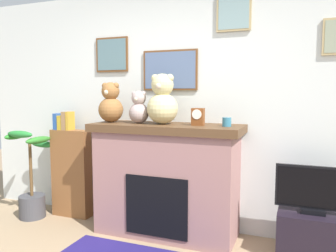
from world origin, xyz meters
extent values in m
cube|color=silver|center=(0.00, 2.00, 1.30)|extent=(5.20, 0.12, 2.60)
cube|color=brown|center=(-0.09, 1.93, 1.72)|extent=(0.62, 0.02, 0.43)
cube|color=slate|center=(-0.09, 1.91, 1.72)|extent=(0.58, 0.00, 0.39)
cube|color=tan|center=(0.59, 1.93, 2.27)|extent=(0.34, 0.02, 0.37)
cube|color=#81A1A4|center=(0.59, 1.91, 2.27)|extent=(0.30, 0.00, 0.33)
cube|color=brown|center=(-0.81, 1.93, 1.91)|extent=(0.41, 0.02, 0.39)
cube|color=slate|center=(-0.81, 1.91, 1.91)|extent=(0.37, 0.00, 0.35)
cube|color=#976965|center=(-0.03, 1.67, 0.54)|extent=(1.44, 0.55, 1.08)
cube|color=#533720|center=(-0.03, 1.67, 1.12)|extent=(1.56, 0.61, 0.08)
cube|color=black|center=(-0.03, 1.39, 0.38)|extent=(0.65, 0.02, 0.59)
cube|color=brown|center=(-1.28, 1.74, 0.52)|extent=(0.48, 0.16, 1.04)
cube|color=#284E95|center=(-1.45, 1.74, 1.14)|extent=(0.05, 0.13, 0.19)
cube|color=gold|center=(-1.39, 1.74, 1.12)|extent=(0.05, 0.13, 0.17)
cube|color=#997049|center=(-1.33, 1.74, 1.15)|extent=(0.06, 0.13, 0.22)
cube|color=gold|center=(-1.28, 1.74, 1.15)|extent=(0.03, 0.13, 0.22)
cylinder|color=#3F3F44|center=(-1.69, 1.51, 0.13)|extent=(0.30, 0.30, 0.27)
cylinder|color=brown|center=(-1.69, 1.51, 0.58)|extent=(0.04, 0.04, 0.63)
ellipsoid|color=#2D7627|center=(-1.54, 1.50, 0.94)|extent=(0.13, 0.37, 0.08)
ellipsoid|color=#22732E|center=(-1.67, 1.72, 0.85)|extent=(0.36, 0.12, 0.08)
ellipsoid|color=#257523|center=(-1.87, 1.50, 0.97)|extent=(0.13, 0.37, 0.08)
ellipsoid|color=#257A30|center=(-1.69, 1.38, 1.01)|extent=(0.36, 0.11, 0.08)
cube|color=black|center=(1.38, 1.64, 0.21)|extent=(0.59, 0.40, 0.42)
cube|color=black|center=(1.38, 1.64, 0.44)|extent=(0.20, 0.14, 0.04)
cube|color=black|center=(1.38, 1.64, 0.65)|extent=(0.65, 0.03, 0.38)
cube|color=black|center=(1.38, 1.62, 0.65)|extent=(0.61, 0.00, 0.34)
cylinder|color=teal|center=(0.59, 1.65, 1.20)|extent=(0.09, 0.09, 0.09)
cube|color=brown|center=(0.31, 1.65, 1.24)|extent=(0.12, 0.08, 0.17)
cylinder|color=white|center=(0.31, 1.60, 1.27)|extent=(0.09, 0.01, 0.09)
sphere|color=brown|center=(-0.67, 1.65, 1.29)|extent=(0.27, 0.27, 0.27)
sphere|color=brown|center=(-0.67, 1.65, 1.49)|extent=(0.19, 0.19, 0.19)
sphere|color=brown|center=(-0.74, 1.65, 1.55)|extent=(0.07, 0.07, 0.07)
sphere|color=brown|center=(-0.60, 1.65, 1.55)|extent=(0.07, 0.07, 0.07)
sphere|color=beige|center=(-0.67, 1.57, 1.48)|extent=(0.06, 0.06, 0.06)
sphere|color=#A7928E|center=(-0.33, 1.65, 1.26)|extent=(0.21, 0.21, 0.21)
sphere|color=#A7928E|center=(-0.33, 1.65, 1.42)|extent=(0.15, 0.15, 0.15)
sphere|color=#A7928E|center=(-0.39, 1.65, 1.47)|extent=(0.05, 0.05, 0.05)
sphere|color=#A7928E|center=(-0.28, 1.65, 1.47)|extent=(0.05, 0.05, 0.05)
sphere|color=beige|center=(-0.33, 1.59, 1.41)|extent=(0.05, 0.05, 0.05)
sphere|color=#CABE85|center=(-0.07, 1.65, 1.32)|extent=(0.32, 0.32, 0.32)
sphere|color=#CABE85|center=(-0.07, 1.65, 1.56)|extent=(0.23, 0.23, 0.23)
sphere|color=#CABE85|center=(-0.15, 1.65, 1.62)|extent=(0.08, 0.08, 0.08)
sphere|color=#CABE85|center=(0.01, 1.65, 1.62)|extent=(0.08, 0.08, 0.08)
sphere|color=beige|center=(-0.07, 1.56, 1.54)|extent=(0.07, 0.07, 0.07)
camera|label=1|loc=(1.23, -1.53, 1.49)|focal=36.17mm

